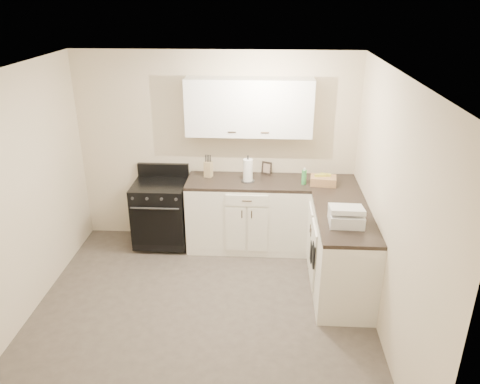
# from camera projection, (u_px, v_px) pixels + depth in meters

# --- Properties ---
(floor) EXTENTS (3.60, 3.60, 0.00)m
(floor) POSITION_uv_depth(u_px,v_px,m) (201.00, 315.00, 4.93)
(floor) COLOR #473F38
(floor) RESTS_ON ground
(ceiling) EXTENTS (3.60, 3.60, 0.00)m
(ceiling) POSITION_uv_depth(u_px,v_px,m) (192.00, 74.00, 3.94)
(ceiling) COLOR white
(ceiling) RESTS_ON wall_back
(wall_back) EXTENTS (3.60, 0.00, 3.60)m
(wall_back) POSITION_uv_depth(u_px,v_px,m) (217.00, 149.00, 6.08)
(wall_back) COLOR beige
(wall_back) RESTS_ON ground
(wall_right) EXTENTS (0.00, 3.60, 3.60)m
(wall_right) POSITION_uv_depth(u_px,v_px,m) (389.00, 213.00, 4.34)
(wall_right) COLOR beige
(wall_right) RESTS_ON ground
(wall_left) EXTENTS (0.00, 3.60, 3.60)m
(wall_left) POSITION_uv_depth(u_px,v_px,m) (13.00, 204.00, 4.53)
(wall_left) COLOR beige
(wall_left) RESTS_ON ground
(wall_front) EXTENTS (3.60, 0.00, 3.60)m
(wall_front) POSITION_uv_depth(u_px,v_px,m) (154.00, 337.00, 2.78)
(wall_front) COLOR beige
(wall_front) RESTS_ON ground
(base_cabinets_back) EXTENTS (1.55, 0.60, 0.90)m
(base_cabinets_back) POSITION_uv_depth(u_px,v_px,m) (248.00, 215.00, 6.10)
(base_cabinets_back) COLOR white
(base_cabinets_back) RESTS_ON floor
(base_cabinets_right) EXTENTS (0.60, 1.90, 0.90)m
(base_cabinets_right) POSITION_uv_depth(u_px,v_px,m) (337.00, 242.00, 5.45)
(base_cabinets_right) COLOR white
(base_cabinets_right) RESTS_ON floor
(countertop_back) EXTENTS (1.55, 0.60, 0.04)m
(countertop_back) POSITION_uv_depth(u_px,v_px,m) (248.00, 182.00, 5.92)
(countertop_back) COLOR black
(countertop_back) RESTS_ON base_cabinets_back
(countertop_right) EXTENTS (0.60, 1.90, 0.04)m
(countertop_right) POSITION_uv_depth(u_px,v_px,m) (341.00, 206.00, 5.26)
(countertop_right) COLOR black
(countertop_right) RESTS_ON base_cabinets_right
(upper_cabinets) EXTENTS (1.55, 0.30, 0.70)m
(upper_cabinets) POSITION_uv_depth(u_px,v_px,m) (249.00, 107.00, 5.69)
(upper_cabinets) COLOR white
(upper_cabinets) RESTS_ON wall_back
(stove) EXTENTS (0.68, 0.58, 0.82)m
(stove) POSITION_uv_depth(u_px,v_px,m) (161.00, 213.00, 6.13)
(stove) COLOR black
(stove) RESTS_ON floor
(knife_block) EXTENTS (0.12, 0.11, 0.21)m
(knife_block) POSITION_uv_depth(u_px,v_px,m) (208.00, 169.00, 5.98)
(knife_block) COLOR tan
(knife_block) RESTS_ON countertop_back
(paper_towel) EXTENTS (0.16, 0.16, 0.29)m
(paper_towel) POSITION_uv_depth(u_px,v_px,m) (248.00, 170.00, 5.83)
(paper_towel) COLOR white
(paper_towel) RESTS_ON countertop_back
(soap_bottle) EXTENTS (0.06, 0.06, 0.18)m
(soap_bottle) POSITION_uv_depth(u_px,v_px,m) (304.00, 177.00, 5.76)
(soap_bottle) COLOR green
(soap_bottle) RESTS_ON countertop_back
(picture_frame) EXTENTS (0.14, 0.09, 0.17)m
(picture_frame) POSITION_uv_depth(u_px,v_px,m) (267.00, 168.00, 6.08)
(picture_frame) COLOR black
(picture_frame) RESTS_ON countertop_back
(wicker_basket) EXTENTS (0.33, 0.24, 0.10)m
(wicker_basket) POSITION_uv_depth(u_px,v_px,m) (323.00, 181.00, 5.76)
(wicker_basket) COLOR tan
(wicker_basket) RESTS_ON countertop_right
(countertop_grill) EXTENTS (0.35, 0.33, 0.13)m
(countertop_grill) POSITION_uv_depth(u_px,v_px,m) (346.00, 218.00, 4.79)
(countertop_grill) COLOR silver
(countertop_grill) RESTS_ON countertop_right
(oven_mitt_near) EXTENTS (0.02, 0.15, 0.26)m
(oven_mitt_near) POSITION_uv_depth(u_px,v_px,m) (314.00, 255.00, 5.01)
(oven_mitt_near) COLOR black
(oven_mitt_near) RESTS_ON base_cabinets_right
(oven_mitt_far) EXTENTS (0.02, 0.13, 0.23)m
(oven_mitt_far) POSITION_uv_depth(u_px,v_px,m) (311.00, 252.00, 5.25)
(oven_mitt_far) COLOR black
(oven_mitt_far) RESTS_ON base_cabinets_right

